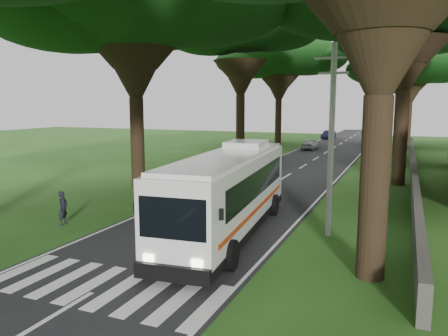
{
  "coord_description": "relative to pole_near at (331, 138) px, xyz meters",
  "views": [
    {
      "loc": [
        8.33,
        -12.28,
        5.58
      ],
      "look_at": [
        -0.46,
        8.78,
        2.2
      ],
      "focal_mm": 35.0,
      "sensor_mm": 36.0,
      "label": 1
    }
  ],
  "objects": [
    {
      "name": "distant_car_b",
      "position": [
        -8.49,
        51.9,
        -3.49
      ],
      "size": [
        1.87,
        4.13,
        1.31
      ],
      "primitive_type": "imported",
      "rotation": [
        0.0,
        0.0,
        -0.12
      ],
      "color": "#21234E",
      "rests_on": "road"
    },
    {
      "name": "tree_r_midb",
      "position": [
        2.0,
        32.0,
        8.76
      ],
      "size": [
        12.43,
        12.43,
        15.84
      ],
      "color": "black",
      "rests_on": "ground"
    },
    {
      "name": "pedestrian",
      "position": [
        -11.63,
        -2.99,
        -3.38
      ],
      "size": [
        0.49,
        0.65,
        1.59
      ],
      "primitive_type": "imported",
      "rotation": [
        0.0,
        0.0,
        1.77
      ],
      "color": "black",
      "rests_on": "ground"
    },
    {
      "name": "distant_car_a",
      "position": [
        -7.92,
        34.62,
        -3.49
      ],
      "size": [
        1.57,
        3.9,
        1.33
      ],
      "primitive_type": "imported",
      "rotation": [
        0.0,
        0.0,
        3.14
      ],
      "color": "#B8B9BD",
      "rests_on": "road"
    },
    {
      "name": "pole_near",
      "position": [
        0.0,
        0.0,
        0.0
      ],
      "size": [
        1.6,
        0.24,
        8.0
      ],
      "color": "gray",
      "rests_on": "ground"
    },
    {
      "name": "tree_l_far",
      "position": [
        -14.0,
        42.0,
        8.12
      ],
      "size": [
        15.24,
        15.24,
        15.64
      ],
      "color": "black",
      "rests_on": "ground"
    },
    {
      "name": "tree_r_far",
      "position": [
        3.0,
        50.0,
        7.23
      ],
      "size": [
        15.95,
        15.95,
        14.87
      ],
      "color": "black",
      "rests_on": "ground"
    },
    {
      "name": "tree_l_midb",
      "position": [
        -13.0,
        24.0,
        8.99
      ],
      "size": [
        12.97,
        12.97,
        16.15
      ],
      "color": "black",
      "rests_on": "ground"
    },
    {
      "name": "coach_bus",
      "position": [
        -3.97,
        -1.4,
        -2.3
      ],
      "size": [
        3.62,
        12.02,
        3.49
      ],
      "rotation": [
        0.0,
        0.0,
        0.09
      ],
      "color": "silver",
      "rests_on": "ground"
    },
    {
      "name": "pole_mid",
      "position": [
        0.0,
        20.0,
        0.0
      ],
      "size": [
        1.6,
        0.24,
        8.0
      ],
      "color": "gray",
      "rests_on": "ground"
    },
    {
      "name": "road",
      "position": [
        -5.5,
        19.0,
        -4.17
      ],
      "size": [
        8.0,
        120.0,
        0.04
      ],
      "primitive_type": "cube",
      "color": "black",
      "rests_on": "ground"
    },
    {
      "name": "pole_far",
      "position": [
        0.0,
        40.0,
        0.0
      ],
      "size": [
        1.6,
        0.24,
        8.0
      ],
      "color": "gray",
      "rests_on": "ground"
    },
    {
      "name": "crosswalk",
      "position": [
        -5.5,
        -8.0,
        -4.18
      ],
      "size": [
        8.0,
        3.0,
        0.01
      ],
      "primitive_type": "cube",
      "color": "silver",
      "rests_on": "ground"
    },
    {
      "name": "property_wall",
      "position": [
        3.5,
        18.0,
        -3.58
      ],
      "size": [
        0.35,
        50.0,
        1.2
      ],
      "primitive_type": "cube",
      "color": "#383533",
      "rests_on": "ground"
    },
    {
      "name": "ground",
      "position": [
        -5.5,
        -6.0,
        -4.18
      ],
      "size": [
        140.0,
        140.0,
        0.0
      ],
      "primitive_type": "plane",
      "color": "#224A15",
      "rests_on": "ground"
    }
  ]
}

